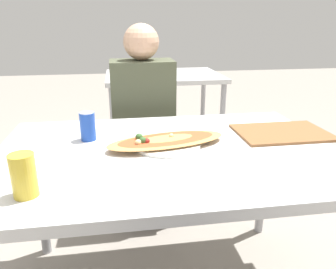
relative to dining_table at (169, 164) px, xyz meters
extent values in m
cube|color=silver|center=(0.00, 0.00, 0.05)|extent=(1.39, 0.94, 0.04)
cylinder|color=#99999E|center=(-0.64, 0.42, -0.33)|extent=(0.05, 0.05, 0.72)
cylinder|color=#99999E|center=(0.64, 0.42, -0.33)|extent=(0.05, 0.05, 0.72)
cube|color=black|center=(-0.05, 0.73, -0.24)|extent=(0.40, 0.40, 0.04)
cube|color=black|center=(-0.05, 0.92, -0.03)|extent=(0.38, 0.03, 0.39)
cylinder|color=#38383D|center=(0.12, 0.56, -0.48)|extent=(0.03, 0.03, 0.43)
cylinder|color=#38383D|center=(-0.22, 0.56, -0.48)|extent=(0.03, 0.03, 0.43)
cylinder|color=#38383D|center=(0.12, 0.90, -0.48)|extent=(0.03, 0.03, 0.43)
cylinder|color=#38383D|center=(-0.22, 0.90, -0.48)|extent=(0.03, 0.03, 0.43)
cylinder|color=#2D2D38|center=(0.04, 0.61, -0.46)|extent=(0.10, 0.10, 0.47)
cylinder|color=#2D2D38|center=(-0.13, 0.61, -0.46)|extent=(0.10, 0.10, 0.47)
cube|color=#474C38|center=(-0.05, 0.70, 0.06)|extent=(0.37, 0.23, 0.57)
sphere|color=tan|center=(-0.05, 0.70, 0.45)|extent=(0.20, 0.20, 0.20)
cylinder|color=white|center=(0.00, 0.04, 0.07)|extent=(0.28, 0.28, 0.01)
ellipsoid|color=tan|center=(0.00, 0.04, 0.09)|extent=(0.54, 0.29, 0.02)
ellipsoid|color=#C14C28|center=(0.00, 0.04, 0.10)|extent=(0.44, 0.23, 0.01)
sphere|color=#335928|center=(-0.11, 0.06, 0.11)|extent=(0.03, 0.03, 0.03)
sphere|color=maroon|center=(-0.09, 0.01, 0.10)|extent=(0.02, 0.02, 0.02)
sphere|color=beige|center=(0.02, 0.06, 0.10)|extent=(0.02, 0.02, 0.02)
sphere|color=#335928|center=(-0.10, 0.01, 0.11)|extent=(0.03, 0.03, 0.03)
sphere|color=beige|center=(-0.12, 0.00, 0.10)|extent=(0.03, 0.03, 0.03)
cylinder|color=#1E47B2|center=(-0.33, 0.17, 0.13)|extent=(0.07, 0.07, 0.12)
cylinder|color=silver|center=(-0.33, 0.17, 0.19)|extent=(0.06, 0.06, 0.00)
cylinder|color=gold|center=(-0.48, -0.30, 0.13)|extent=(0.07, 0.07, 0.13)
cube|color=brown|center=(0.55, 0.11, 0.07)|extent=(0.41, 0.29, 0.01)
cube|color=silver|center=(0.25, 1.93, 0.05)|extent=(1.10, 0.80, 0.04)
ellipsoid|color=#4C4751|center=(0.03, 1.93, 0.13)|extent=(0.32, 0.24, 0.12)
cylinder|color=#99999E|center=(-0.25, 1.58, -0.33)|extent=(0.05, 0.05, 0.72)
cylinder|color=#99999E|center=(0.75, 1.58, -0.33)|extent=(0.05, 0.05, 0.72)
cylinder|color=#99999E|center=(-0.25, 2.28, -0.33)|extent=(0.05, 0.05, 0.72)
cylinder|color=#99999E|center=(0.75, 2.28, -0.33)|extent=(0.05, 0.05, 0.72)
camera|label=1|loc=(-0.19, -1.22, 0.57)|focal=35.00mm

